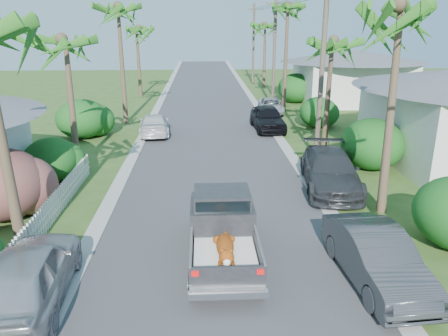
{
  "coord_description": "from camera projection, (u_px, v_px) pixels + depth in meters",
  "views": [
    {
      "loc": [
        -0.54,
        -9.27,
        6.9
      ],
      "look_at": [
        0.32,
        7.2,
        1.4
      ],
      "focal_mm": 35.0,
      "sensor_mm": 36.0,
      "label": 1
    }
  ],
  "objects": [
    {
      "name": "palm_r_d",
      "position": [
        265.0,
        24.0,
        47.07
      ],
      "size": [
        4.4,
        4.4,
        8.0
      ],
      "color": "brown",
      "rests_on": "ground"
    },
    {
      "name": "parked_car_rm",
      "position": [
        330.0,
        171.0,
        18.92
      ],
      "size": [
        2.94,
        5.76,
        1.6
      ],
      "primitive_type": "imported",
      "rotation": [
        0.0,
        0.0,
        -0.13
      ],
      "color": "#2E3034",
      "rests_on": "ground"
    },
    {
      "name": "parked_car_rn",
      "position": [
        376.0,
        257.0,
        12.02
      ],
      "size": [
        1.9,
        4.66,
        1.5
      ],
      "primitive_type": "imported",
      "rotation": [
        0.0,
        0.0,
        0.07
      ],
      "color": "#303336",
      "rests_on": "ground"
    },
    {
      "name": "curb_right",
      "position": [
        262.0,
        113.0,
        34.87
      ],
      "size": [
        0.6,
        100.0,
        0.06
      ],
      "primitive_type": "cube",
      "color": "#A5A39E",
      "rests_on": "ground"
    },
    {
      "name": "curb_left",
      "position": [
        154.0,
        114.0,
        34.45
      ],
      "size": [
        0.6,
        100.0,
        0.06
      ],
      "primitive_type": "cube",
      "color": "#A5A39E",
      "rests_on": "ground"
    },
    {
      "name": "utility_pole_b",
      "position": [
        322.0,
        70.0,
        22.12
      ],
      "size": [
        1.6,
        0.26,
        9.0
      ],
      "color": "brown",
      "rests_on": "ground"
    },
    {
      "name": "shrub_r_c",
      "position": [
        319.0,
        112.0,
        29.97
      ],
      "size": [
        2.6,
        2.86,
        2.1
      ],
      "primitive_type": "ellipsoid",
      "color": "#144819",
      "rests_on": "ground"
    },
    {
      "name": "picket_fence",
      "position": [
        52.0,
        209.0,
        15.74
      ],
      "size": [
        0.1,
        11.0,
        1.0
      ],
      "primitive_type": "cube",
      "color": "white",
      "rests_on": "ground"
    },
    {
      "name": "palm_r_a",
      "position": [
        404.0,
        6.0,
        14.63
      ],
      "size": [
        4.4,
        4.4,
        8.7
      ],
      "color": "brown",
      "rests_on": "ground"
    },
    {
      "name": "palm_l_d",
      "position": [
        137.0,
        28.0,
        40.84
      ],
      "size": [
        4.4,
        4.4,
        7.7
      ],
      "color": "brown",
      "rests_on": "ground"
    },
    {
      "name": "shrub_r_b",
      "position": [
        372.0,
        144.0,
        21.4
      ],
      "size": [
        3.0,
        3.3,
        2.5
      ],
      "primitive_type": "ellipsoid",
      "color": "#144819",
      "rests_on": "ground"
    },
    {
      "name": "pickup_truck",
      "position": [
        222.0,
        226.0,
        13.31
      ],
      "size": [
        1.98,
        5.12,
        2.06
      ],
      "color": "black",
      "rests_on": "ground"
    },
    {
      "name": "shrub_r_d",
      "position": [
        296.0,
        88.0,
        39.39
      ],
      "size": [
        3.2,
        3.52,
        2.6
      ],
      "primitive_type": "ellipsoid",
      "color": "#144819",
      "rests_on": "ground"
    },
    {
      "name": "palm_r_b",
      "position": [
        332.0,
        41.0,
        23.64
      ],
      "size": [
        4.4,
        4.4,
        7.2
      ],
      "color": "brown",
      "rests_on": "ground"
    },
    {
      "name": "palm_l_c",
      "position": [
        118.0,
        7.0,
        29.03
      ],
      "size": [
        4.4,
        4.4,
        9.2
      ],
      "color": "brown",
      "rests_on": "ground"
    },
    {
      "name": "parked_car_rd",
      "position": [
        271.0,
        106.0,
        34.85
      ],
      "size": [
        2.29,
        4.33,
        1.16
      ],
      "primitive_type": "imported",
      "rotation": [
        0.0,
        0.0,
        -0.09
      ],
      "color": "silver",
      "rests_on": "ground"
    },
    {
      "name": "palm_r_c",
      "position": [
        288.0,
        6.0,
        33.36
      ],
      "size": [
        4.4,
        4.4,
        9.4
      ],
      "color": "brown",
      "rests_on": "ground"
    },
    {
      "name": "ground",
      "position": [
        226.0,
        311.0,
        10.99
      ],
      "size": [
        120.0,
        120.0,
        0.0
      ],
      "primitive_type": "plane",
      "color": "#34511E",
      "rests_on": "ground"
    },
    {
      "name": "road",
      "position": [
        208.0,
        114.0,
        34.67
      ],
      "size": [
        8.0,
        100.0,
        0.02
      ],
      "primitive_type": "cube",
      "color": "#38383A",
      "rests_on": "ground"
    },
    {
      "name": "shrub_l_b",
      "position": [
        3.0,
        185.0,
        15.88
      ],
      "size": [
        3.0,
        3.3,
        2.6
      ],
      "primitive_type": "ellipsoid",
      "color": "#AD184F",
      "rests_on": "ground"
    },
    {
      "name": "utility_pole_d",
      "position": [
        253.0,
        44.0,
        50.55
      ],
      "size": [
        1.6,
        0.26,
        9.0
      ],
      "color": "brown",
      "rests_on": "ground"
    },
    {
      "name": "palm_l_b",
      "position": [
        64.0,
        40.0,
        20.08
      ],
      "size": [
        4.4,
        4.4,
        7.4
      ],
      "color": "brown",
      "rests_on": "ground"
    },
    {
      "name": "shrub_l_d",
      "position": [
        82.0,
        119.0,
        27.27
      ],
      "size": [
        3.2,
        3.52,
        2.4
      ],
      "primitive_type": "ellipsoid",
      "color": "#144819",
      "rests_on": "ground"
    },
    {
      "name": "utility_pole_c",
      "position": [
        274.0,
        52.0,
        36.34
      ],
      "size": [
        1.6,
        0.26,
        9.0
      ],
      "color": "brown",
      "rests_on": "ground"
    },
    {
      "name": "parked_car_lf",
      "position": [
        154.0,
        125.0,
        28.12
      ],
      "size": [
        2.23,
        4.68,
        1.32
      ],
      "primitive_type": "imported",
      "rotation": [
        0.0,
        0.0,
        3.23
      ],
      "color": "silver",
      "rests_on": "ground"
    },
    {
      "name": "house_right_far",
      "position": [
        351.0,
        78.0,
        39.38
      ],
      "size": [
        9.0,
        8.0,
        4.6
      ],
      "color": "silver",
      "rests_on": "ground"
    },
    {
      "name": "parked_car_rf",
      "position": [
        268.0,
        118.0,
        29.33
      ],
      "size": [
        2.12,
        4.82,
        1.62
      ],
      "primitive_type": "imported",
      "rotation": [
        0.0,
        0.0,
        0.05
      ],
      "color": "black",
      "rests_on": "ground"
    },
    {
      "name": "shrub_l_c",
      "position": [
        51.0,
        160.0,
        19.78
      ],
      "size": [
        2.4,
        2.64,
        2.0
      ],
      "primitive_type": "ellipsoid",
      "color": "#144819",
      "rests_on": "ground"
    },
    {
      "name": "parked_car_ln",
      "position": [
        27.0,
        276.0,
        10.99
      ],
      "size": [
        2.29,
        5.01,
        1.67
      ],
      "primitive_type": "imported",
      "rotation": [
        0.0,
        0.0,
        3.21
      ],
      "color": "#A3A5AA",
      "rests_on": "ground"
    }
  ]
}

